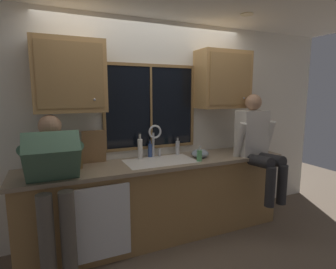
% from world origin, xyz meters
% --- Properties ---
extents(back_wall, '(5.42, 0.12, 2.55)m').
position_xyz_m(back_wall, '(0.00, 0.06, 1.27)').
color(back_wall, silver).
rests_on(back_wall, floor).
extents(ceiling_downlight_right, '(0.14, 0.14, 0.01)m').
position_xyz_m(ceiling_downlight_right, '(0.91, -0.60, 2.54)').
color(ceiling_downlight_right, '#FFEAB2').
extents(window_glass, '(1.10, 0.02, 0.95)m').
position_xyz_m(window_glass, '(0.00, -0.01, 1.52)').
color(window_glass, black).
extents(window_frame_top, '(1.17, 0.02, 0.04)m').
position_xyz_m(window_frame_top, '(0.00, -0.02, 2.02)').
color(window_frame_top, olive).
extents(window_frame_bottom, '(1.17, 0.02, 0.04)m').
position_xyz_m(window_frame_bottom, '(0.00, -0.02, 1.03)').
color(window_frame_bottom, olive).
extents(window_frame_left, '(0.03, 0.02, 0.95)m').
position_xyz_m(window_frame_left, '(-0.57, -0.02, 1.52)').
color(window_frame_left, olive).
extents(window_frame_right, '(0.03, 0.02, 0.95)m').
position_xyz_m(window_frame_right, '(0.57, -0.02, 1.52)').
color(window_frame_right, olive).
extents(window_mullion_center, '(0.02, 0.02, 0.95)m').
position_xyz_m(window_mullion_center, '(0.00, -0.02, 1.52)').
color(window_mullion_center, olive).
extents(lower_cabinet_run, '(3.02, 0.58, 0.88)m').
position_xyz_m(lower_cabinet_run, '(0.00, -0.29, 0.44)').
color(lower_cabinet_run, '#A07744').
rests_on(lower_cabinet_run, floor).
extents(countertop, '(3.08, 0.62, 0.04)m').
position_xyz_m(countertop, '(0.00, -0.31, 0.90)').
color(countertop, gray).
rests_on(countertop, lower_cabinet_run).
extents(dishwasher_front, '(0.60, 0.02, 0.74)m').
position_xyz_m(dishwasher_front, '(-0.76, -0.61, 0.46)').
color(dishwasher_front, white).
extents(upper_cabinet_left, '(0.69, 0.36, 0.72)m').
position_xyz_m(upper_cabinet_left, '(-0.92, -0.17, 1.86)').
color(upper_cabinet_left, '#B2844C').
extents(upper_cabinet_right, '(0.69, 0.36, 0.72)m').
position_xyz_m(upper_cabinet_right, '(0.93, -0.17, 1.86)').
color(upper_cabinet_right, '#B2844C').
extents(sink, '(0.80, 0.46, 0.21)m').
position_xyz_m(sink, '(0.00, -0.30, 0.82)').
color(sink, white).
rests_on(sink, lower_cabinet_run).
extents(faucet, '(0.18, 0.09, 0.40)m').
position_xyz_m(faucet, '(0.01, -0.12, 1.17)').
color(faucet, silver).
rests_on(faucet, countertop).
extents(person_standing, '(0.53, 0.72, 1.49)m').
position_xyz_m(person_standing, '(-1.13, -0.58, 0.94)').
color(person_standing, '#595147').
rests_on(person_standing, floor).
extents(person_sitting_on_counter, '(0.54, 0.61, 1.26)m').
position_xyz_m(person_sitting_on_counter, '(1.18, -0.57, 1.10)').
color(person_sitting_on_counter, '#262628').
rests_on(person_sitting_on_counter, countertop).
extents(knife_block, '(0.12, 0.18, 0.32)m').
position_xyz_m(knife_block, '(-0.91, -0.22, 1.03)').
color(knife_block, olive).
rests_on(knife_block, countertop).
extents(cutting_board, '(0.26, 0.10, 0.38)m').
position_xyz_m(cutting_board, '(-0.70, -0.09, 1.11)').
color(cutting_board, '#997047').
rests_on(cutting_board, countertop).
extents(mixing_bowl, '(0.21, 0.21, 0.10)m').
position_xyz_m(mixing_bowl, '(0.51, -0.33, 0.97)').
color(mixing_bowl, '#8C99A8').
rests_on(mixing_bowl, countertop).
extents(soap_dispenser, '(0.06, 0.07, 0.18)m').
position_xyz_m(soap_dispenser, '(0.41, -0.49, 0.99)').
color(soap_dispenser, '#59A566').
rests_on(soap_dispenser, countertop).
extents(bottle_green_glass, '(0.05, 0.05, 0.21)m').
position_xyz_m(bottle_green_glass, '(-0.04, -0.06, 1.01)').
color(bottle_green_glass, '#334C8C').
rests_on(bottle_green_glass, countertop).
extents(bottle_tall_clear, '(0.05, 0.05, 0.23)m').
position_xyz_m(bottle_tall_clear, '(0.33, -0.08, 1.01)').
color(bottle_tall_clear, '#B7B7BC').
rests_on(bottle_tall_clear, countertop).
extents(bottle_amber_small, '(0.06, 0.06, 0.31)m').
position_xyz_m(bottle_amber_small, '(-0.18, -0.11, 1.05)').
color(bottle_amber_small, silver).
rests_on(bottle_amber_small, countertop).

